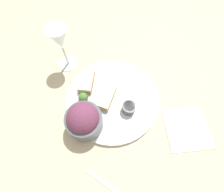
% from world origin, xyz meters
% --- Properties ---
extents(ground_plane, '(4.00, 4.00, 0.00)m').
position_xyz_m(ground_plane, '(0.00, 0.00, 0.00)').
color(ground_plane, '#C6B289').
extents(dinner_plate, '(0.32, 0.32, 0.01)m').
position_xyz_m(dinner_plate, '(0.00, 0.00, 0.01)').
color(dinner_plate, silver).
rests_on(dinner_plate, ground_plane).
extents(salad_bowl, '(0.11, 0.11, 0.11)m').
position_xyz_m(salad_bowl, '(0.09, -0.08, 0.06)').
color(salad_bowl, '#4C5156').
rests_on(salad_bowl, dinner_plate).
extents(sauce_ramekin, '(0.05, 0.05, 0.03)m').
position_xyz_m(sauce_ramekin, '(0.04, 0.06, 0.03)').
color(sauce_ramekin, '#4C4C4C').
rests_on(sauce_ramekin, dinner_plate).
extents(cheese_toast_near, '(0.10, 0.08, 0.03)m').
position_xyz_m(cheese_toast_near, '(0.00, -0.02, 0.03)').
color(cheese_toast_near, tan).
rests_on(cheese_toast_near, dinner_plate).
extents(cheese_toast_far, '(0.09, 0.05, 0.03)m').
position_xyz_m(cheese_toast_far, '(-0.06, -0.09, 0.03)').
color(cheese_toast_far, tan).
rests_on(cheese_toast_far, dinner_plate).
extents(wine_glass, '(0.07, 0.07, 0.18)m').
position_xyz_m(wine_glass, '(-0.15, -0.18, 0.12)').
color(wine_glass, silver).
rests_on(wine_glass, ground_plane).
extents(garnish, '(0.03, 0.03, 0.03)m').
position_xyz_m(garnish, '(0.01, -0.10, 0.03)').
color(garnish, '#477533').
rests_on(garnish, dinner_plate).
extents(napkin, '(0.16, 0.16, 0.01)m').
position_xyz_m(napkin, '(0.10, 0.25, 0.00)').
color(napkin, beige).
rests_on(napkin, ground_plane).
extents(fork, '(0.09, 0.14, 0.01)m').
position_xyz_m(fork, '(0.27, 0.00, 0.00)').
color(fork, silver).
rests_on(fork, ground_plane).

